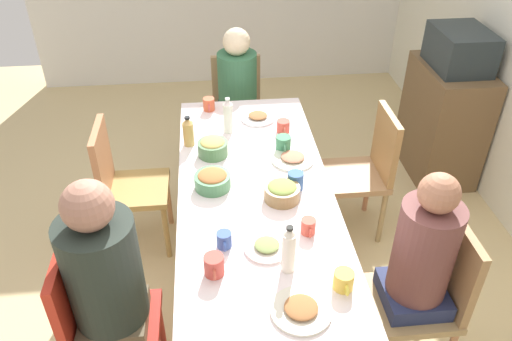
{
  "coord_description": "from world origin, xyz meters",
  "views": [
    {
      "loc": [
        2.13,
        -0.22,
        2.42
      ],
      "look_at": [
        0.0,
        0.0,
        0.92
      ],
      "focal_mm": 35.75,
      "sensor_mm": 36.0,
      "label": 1
    }
  ],
  "objects_px": {
    "chair_2": "(123,181)",
    "plate_1": "(293,158)",
    "plate_0": "(267,247)",
    "bowl_0": "(213,147)",
    "chair_3": "(237,107)",
    "cup_0": "(344,281)",
    "cup_4": "(224,240)",
    "bottle_0": "(228,116)",
    "bowl_1": "(282,191)",
    "dining_table": "(256,206)",
    "plate_3": "(301,309)",
    "bottle_1": "(289,250)",
    "cup_7": "(283,143)",
    "person_4": "(107,278)",
    "cup_1": "(308,227)",
    "bottle_2": "(188,132)",
    "cup_6": "(209,104)",
    "cup_5": "(296,181)",
    "chair_0": "(367,167)",
    "cup_2": "(283,126)",
    "cup_3": "(214,266)",
    "person_1": "(418,263)",
    "microwave": "(460,49)",
    "person_3": "(238,90)",
    "side_cabinet": "(443,121)",
    "chair_4": "(97,319)",
    "bowl_2": "(212,180)",
    "chair_1": "(429,292)"
  },
  "relations": [
    {
      "from": "cup_4",
      "to": "chair_3",
      "type": "bearing_deg",
      "value": 174.17
    },
    {
      "from": "bottle_2",
      "to": "cup_3",
      "type": "bearing_deg",
      "value": 6.07
    },
    {
      "from": "person_3",
      "to": "cup_7",
      "type": "height_order",
      "value": "person_3"
    },
    {
      "from": "bowl_0",
      "to": "person_4",
      "type": "bearing_deg",
      "value": -27.64
    },
    {
      "from": "chair_2",
      "to": "plate_0",
      "type": "bearing_deg",
      "value": 39.84
    },
    {
      "from": "plate_1",
      "to": "bottle_1",
      "type": "relative_size",
      "value": 1.01
    },
    {
      "from": "cup_0",
      "to": "bottle_0",
      "type": "bearing_deg",
      "value": -163.05
    },
    {
      "from": "cup_7",
      "to": "bottle_1",
      "type": "bearing_deg",
      "value": -7.17
    },
    {
      "from": "plate_0",
      "to": "bowl_0",
      "type": "distance_m",
      "value": 0.85
    },
    {
      "from": "cup_4",
      "to": "cup_6",
      "type": "distance_m",
      "value": 1.34
    },
    {
      "from": "bottle_2",
      "to": "side_cabinet",
      "type": "distance_m",
      "value": 2.08
    },
    {
      "from": "bottle_1",
      "to": "cup_7",
      "type": "bearing_deg",
      "value": 172.83
    },
    {
      "from": "cup_3",
      "to": "side_cabinet",
      "type": "bearing_deg",
      "value": 133.39
    },
    {
      "from": "chair_2",
      "to": "cup_2",
      "type": "xyz_separation_m",
      "value": [
        -0.08,
        1.03,
        0.29
      ]
    },
    {
      "from": "cup_3",
      "to": "cup_1",
      "type": "bearing_deg",
      "value": 115.64
    },
    {
      "from": "chair_0",
      "to": "microwave",
      "type": "relative_size",
      "value": 1.88
    },
    {
      "from": "dining_table",
      "to": "bottle_1",
      "type": "relative_size",
      "value": 8.66
    },
    {
      "from": "bowl_2",
      "to": "cup_4",
      "type": "relative_size",
      "value": 1.83
    },
    {
      "from": "dining_table",
      "to": "person_4",
      "type": "bearing_deg",
      "value": -52.69
    },
    {
      "from": "cup_1",
      "to": "bottle_2",
      "type": "distance_m",
      "value": 1.03
    },
    {
      "from": "bowl_1",
      "to": "bottle_2",
      "type": "bearing_deg",
      "value": -140.36
    },
    {
      "from": "bottle_1",
      "to": "cup_4",
      "type": "bearing_deg",
      "value": -122.48
    },
    {
      "from": "plate_3",
      "to": "bowl_2",
      "type": "relative_size",
      "value": 1.3
    },
    {
      "from": "bottle_0",
      "to": "side_cabinet",
      "type": "distance_m",
      "value": 1.82
    },
    {
      "from": "person_1",
      "to": "bottle_1",
      "type": "height_order",
      "value": "person_1"
    },
    {
      "from": "plate_3",
      "to": "cup_3",
      "type": "relative_size",
      "value": 2.03
    },
    {
      "from": "person_1",
      "to": "microwave",
      "type": "relative_size",
      "value": 2.53
    },
    {
      "from": "chair_0",
      "to": "bowl_0",
      "type": "relative_size",
      "value": 5.14
    },
    {
      "from": "chair_0",
      "to": "cup_4",
      "type": "distance_m",
      "value": 1.38
    },
    {
      "from": "chair_4",
      "to": "cup_6",
      "type": "xyz_separation_m",
      "value": [
        -1.49,
        0.57,
        0.3
      ]
    },
    {
      "from": "person_3",
      "to": "cup_1",
      "type": "height_order",
      "value": "person_3"
    },
    {
      "from": "chair_1",
      "to": "plate_0",
      "type": "distance_m",
      "value": 0.84
    },
    {
      "from": "dining_table",
      "to": "chair_4",
      "type": "distance_m",
      "value": 0.97
    },
    {
      "from": "cup_7",
      "to": "person_4",
      "type": "bearing_deg",
      "value": -43.89
    },
    {
      "from": "bottle_0",
      "to": "person_4",
      "type": "bearing_deg",
      "value": -26.59
    },
    {
      "from": "chair_1",
      "to": "cup_0",
      "type": "bearing_deg",
      "value": -72.88
    },
    {
      "from": "chair_2",
      "to": "cup_4",
      "type": "height_order",
      "value": "chair_2"
    },
    {
      "from": "chair_2",
      "to": "plate_1",
      "type": "height_order",
      "value": "chair_2"
    },
    {
      "from": "chair_3",
      "to": "bowl_1",
      "type": "bearing_deg",
      "value": 4.92
    },
    {
      "from": "chair_3",
      "to": "cup_0",
      "type": "bearing_deg",
      "value": 8.01
    },
    {
      "from": "plate_1",
      "to": "plate_3",
      "type": "xyz_separation_m",
      "value": [
        1.09,
        -0.14,
        0.0
      ]
    },
    {
      "from": "dining_table",
      "to": "plate_3",
      "type": "bearing_deg",
      "value": 7.28
    },
    {
      "from": "cup_4",
      "to": "bottle_0",
      "type": "distance_m",
      "value": 1.04
    },
    {
      "from": "person_1",
      "to": "cup_7",
      "type": "distance_m",
      "value": 1.07
    },
    {
      "from": "plate_1",
      "to": "cup_1",
      "type": "bearing_deg",
      "value": -2.44
    },
    {
      "from": "bowl_1",
      "to": "cup_3",
      "type": "bearing_deg",
      "value": -36.83
    },
    {
      "from": "chair_0",
      "to": "plate_0",
      "type": "bearing_deg",
      "value": -39.32
    },
    {
      "from": "cup_2",
      "to": "cup_7",
      "type": "distance_m",
      "value": 0.21
    },
    {
      "from": "plate_0",
      "to": "cup_5",
      "type": "height_order",
      "value": "cup_5"
    },
    {
      "from": "dining_table",
      "to": "bottle_0",
      "type": "relative_size",
      "value": 9.09
    }
  ]
}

